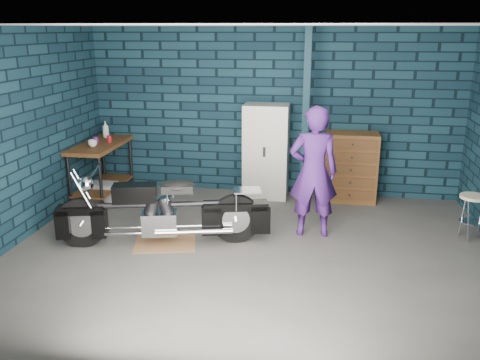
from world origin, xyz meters
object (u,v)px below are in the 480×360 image
object	(u,v)px
motorcycle	(164,207)
shop_stool	(470,217)
workbench	(102,171)
locker	(266,151)
tool_chest	(350,167)
storage_bin	(103,191)
person	(313,172)

from	to	relation	value
motorcycle	shop_stool	world-z (taller)	motorcycle
workbench	locker	distance (m)	2.67
locker	tool_chest	xyz separation A→B (m)	(1.35, 0.00, -0.21)
storage_bin	workbench	bearing A→B (deg)	102.38
storage_bin	shop_stool	distance (m)	5.48
motorcycle	storage_bin	distance (m)	2.21
shop_stool	person	bearing A→B (deg)	-175.05
motorcycle	person	size ratio (longest dim) A/B	1.32
storage_bin	locker	distance (m)	2.72
locker	shop_stool	size ratio (longest dim) A/B	2.52
tool_chest	workbench	bearing A→B (deg)	-172.92
workbench	tool_chest	world-z (taller)	tool_chest
motorcycle	tool_chest	distance (m)	3.21
workbench	person	distance (m)	3.57
person	workbench	bearing A→B (deg)	-23.35
person	storage_bin	distance (m)	3.58
locker	tool_chest	distance (m)	1.36
motorcycle	locker	bearing A→B (deg)	50.14
workbench	storage_bin	xyz separation A→B (m)	(0.02, -0.09, -0.32)
storage_bin	shop_stool	size ratio (longest dim) A/B	0.73
workbench	motorcycle	size ratio (longest dim) A/B	0.61
motorcycle	workbench	bearing A→B (deg)	119.90
motorcycle	storage_bin	world-z (taller)	motorcycle
storage_bin	tool_chest	distance (m)	4.00
motorcycle	person	world-z (taller)	person
workbench	shop_stool	distance (m)	5.52
motorcycle	tool_chest	bearing A→B (deg)	28.07
motorcycle	person	bearing A→B (deg)	5.08
person	shop_stool	bearing A→B (deg)	178.31
workbench	locker	size ratio (longest dim) A/B	0.92
person	tool_chest	distance (m)	1.64
tool_chest	shop_stool	xyz separation A→B (m)	(1.50, -1.33, -0.25)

